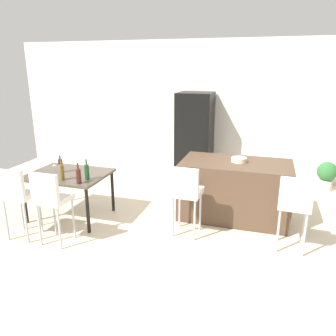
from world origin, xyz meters
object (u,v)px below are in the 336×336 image
Objects in this scene: wine_bottle_right at (62,172)px; dining_table at (69,178)px; refrigerator at (195,137)px; fruit_bowl at (239,160)px; wine_bottle_left at (87,172)px; potted_plant at (327,174)px; wine_bottle_far at (61,166)px; wine_glass_near at (53,159)px; dining_chair_near at (17,192)px; bar_chair_left at (186,190)px; bar_chair_middle at (295,202)px; wine_bottle_middle at (79,176)px; dining_chair_far at (51,197)px; kitchen_island at (235,190)px.

dining_table is at bearing 108.11° from wine_bottle_right.
refrigerator is 2.02m from fruit_bowl.
wine_bottle_left reaches higher than potted_plant.
fruit_bowl is 0.41× the size of potted_plant.
wine_glass_near is (-0.33, 0.28, 0.01)m from wine_bottle_far.
wine_bottle_far is 1.60× the size of wine_glass_near.
potted_plant is at bearing 36.14° from wine_bottle_left.
dining_chair_near is 6.03× the size of wine_glass_near.
bar_chair_left reaches higher than wine_bottle_far.
dining_table is 3.84× the size of wine_bottle_right.
bar_chair_middle is 2.96m from wine_bottle_middle.
wine_bottle_middle is at bearing 72.88° from dining_chair_far.
wine_bottle_right is at bearing 108.10° from dining_chair_far.
wine_bottle_left reaches higher than fruit_bowl.
dining_chair_near is 5.52m from potted_plant.
dining_chair_near is at bearing -160.95° from bar_chair_left.
potted_plant is at bearing 31.28° from dining_table.
bar_chair_left is 6.03× the size of wine_glass_near.
refrigerator is at bearing 121.32° from kitchen_island.
dining_chair_far is at bearing -56.60° from wine_glass_near.
dining_chair_far is 6.03× the size of wine_glass_near.
bar_chair_left is at bearing 7.34° from wine_bottle_right.
refrigerator is at bearing 69.92° from wine_bottle_middle.
fruit_bowl is (2.28, 1.63, 0.26)m from dining_chair_far.
wine_glass_near is at bearing 174.62° from bar_chair_middle.
wine_bottle_middle is (-2.94, -0.29, 0.16)m from bar_chair_middle.
dining_table is 0.87m from dining_chair_far.
fruit_bowl reaches higher than wine_glass_near.
bar_chair_middle is 3.34× the size of wine_bottle_left.
refrigerator is 2.72m from potted_plant.
bar_chair_left is 1.00× the size of bar_chair_middle.
dining_table is at bearing -31.86° from wine_glass_near.
wine_bottle_right reaches higher than dining_chair_far.
wine_glass_near is at bearing -154.25° from potted_plant.
dining_chair_near is at bearing -117.45° from refrigerator.
kitchen_island is 1.40× the size of dining_table.
wine_bottle_right is at bearing 169.66° from wine_bottle_middle.
fruit_bowl reaches higher than dining_table.
bar_chair_middle and dining_chair_near have the same top height.
wine_bottle_far is at bearing 178.64° from bar_chair_middle.
dining_chair_near is (-0.27, -0.83, 0.03)m from dining_table.
refrigerator is (-1.89, 2.58, 0.22)m from bar_chair_middle.
wine_bottle_far is (-0.14, 0.01, 0.18)m from dining_table.
dining_chair_far is at bearing -144.48° from kitchen_island.
dining_chair_near and dining_chair_far have the same top height.
dining_chair_near reaches higher than potted_plant.
bar_chair_middle reaches higher than kitchen_island.
wine_bottle_left reaches higher than dining_chair_far.
wine_bottle_far is at bearing -149.67° from potted_plant.
potted_plant is at bearing 73.43° from bar_chair_middle.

